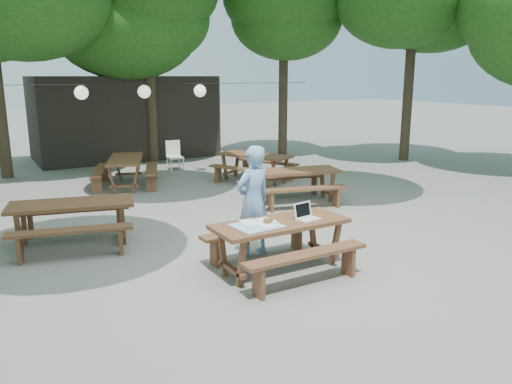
{
  "coord_description": "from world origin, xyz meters",
  "views": [
    {
      "loc": [
        -4.41,
        -7.04,
        2.81
      ],
      "look_at": [
        -0.61,
        -0.54,
        1.05
      ],
      "focal_mm": 35.0,
      "sensor_mm": 36.0,
      "label": 1
    }
  ],
  "objects": [
    {
      "name": "tabletop_clutter",
      "position": [
        -0.96,
        -1.22,
        0.76
      ],
      "size": [
        0.69,
        0.64,
        0.08
      ],
      "color": "#3989C3",
      "rests_on": "main_picnic_table"
    },
    {
      "name": "picnic_table_ne",
      "position": [
        1.9,
        2.04,
        0.39
      ],
      "size": [
        2.24,
        2.02,
        0.75
      ],
      "rotation": [
        0.0,
        0.0,
        -0.26
      ],
      "color": "#4E341B",
      "rests_on": "ground"
    },
    {
      "name": "pavilion",
      "position": [
        0.5,
        10.5,
        1.4
      ],
      "size": [
        6.0,
        3.0,
        2.8
      ],
      "primitive_type": "cube",
      "color": "black",
      "rests_on": "ground"
    },
    {
      "name": "plastic_chair",
      "position": [
        1.0,
        7.08,
        0.26
      ],
      "size": [
        0.47,
        0.47,
        0.9
      ],
      "rotation": [
        0.0,
        0.0,
        -0.07
      ],
      "color": "white",
      "rests_on": "ground"
    },
    {
      "name": "paper_lanterns",
      "position": [
        -0.19,
        6.0,
        2.4
      ],
      "size": [
        9.0,
        0.34,
        0.38
      ],
      "color": "black",
      "rests_on": "ground"
    },
    {
      "name": "woman",
      "position": [
        -0.61,
        -0.44,
        0.88
      ],
      "size": [
        0.71,
        0.54,
        1.77
      ],
      "primitive_type": "imported",
      "rotation": [
        0.0,
        0.0,
        3.34
      ],
      "color": "#719ACE",
      "rests_on": "ground"
    },
    {
      "name": "main_picnic_table",
      "position": [
        -0.61,
        -1.24,
        0.39
      ],
      "size": [
        2.0,
        1.58,
        0.75
      ],
      "color": "#4E341B",
      "rests_on": "ground"
    },
    {
      "name": "picnic_table_far_e",
      "position": [
        2.27,
        4.45,
        0.39
      ],
      "size": [
        2.25,
        2.4,
        0.75
      ],
      "rotation": [
        0.0,
        0.0,
        2.02
      ],
      "color": "#4E341B",
      "rests_on": "ground"
    },
    {
      "name": "laptop",
      "position": [
        -0.21,
        -1.3,
        0.81
      ],
      "size": [
        0.37,
        0.31,
        0.24
      ],
      "rotation": [
        0.0,
        0.0,
        0.16
      ],
      "color": "white",
      "rests_on": "main_picnic_table"
    },
    {
      "name": "ground",
      "position": [
        0.0,
        0.0,
        0.0
      ],
      "size": [
        80.0,
        80.0,
        0.0
      ],
      "primitive_type": "plane",
      "color": "slate",
      "rests_on": "ground"
    },
    {
      "name": "picnic_table_far_w",
      "position": [
        -0.92,
        5.6,
        0.39
      ],
      "size": [
        2.14,
        2.33,
        0.75
      ],
      "rotation": [
        0.0,
        0.0,
        1.22
      ],
      "color": "#4E341B",
      "rests_on": "ground"
    },
    {
      "name": "picnic_table_nw",
      "position": [
        -3.01,
        1.48,
        0.39
      ],
      "size": [
        2.22,
        1.98,
        0.75
      ],
      "rotation": [
        0.0,
        0.0,
        -0.24
      ],
      "color": "#4E341B",
      "rests_on": "ground"
    }
  ]
}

